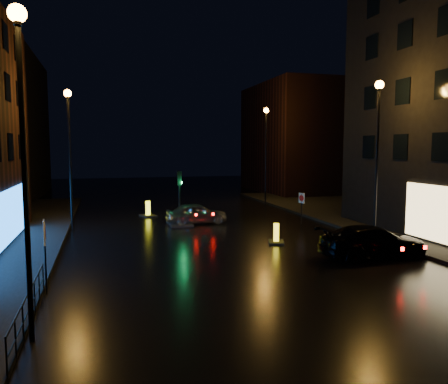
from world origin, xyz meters
The scene contains 15 objects.
ground centered at (0.00, 0.00, 0.00)m, with size 120.00×120.00×0.00m, color black.
pavement_right centered at (14.00, 8.00, 0.07)m, with size 12.00×44.00×0.15m, color black.
building_far_right centered at (15.00, 32.00, 6.00)m, with size 8.00×14.00×12.00m, color black.
street_lamp_lnear centered at (-7.80, -2.00, 5.56)m, with size 0.44×0.44×8.37m.
street_lamp_lfar centered at (-7.80, 14.00, 5.56)m, with size 0.44×0.44×8.37m.
street_lamp_rnear centered at (7.80, 6.00, 5.56)m, with size 0.44×0.44×8.37m.
street_lamp_rfar centered at (7.80, 22.00, 5.56)m, with size 0.44×0.44×8.37m.
traffic_signal centered at (-1.20, 14.00, 0.50)m, with size 1.40×2.40×3.45m.
guard_railing centered at (-8.00, -1.00, 0.74)m, with size 0.05×6.04×1.00m.
silver_hatchback centered at (-0.09, 13.96, 0.68)m, with size 1.60×3.98×1.36m, color #9EA1A5.
dark_sedan centered at (5.75, 3.12, 0.73)m, with size 2.04×5.01×1.45m, color black.
bollard_near centered at (2.70, 7.12, 0.23)m, with size 1.14×1.38×1.03m.
bollard_far centered at (-2.85, 17.82, 0.25)m, with size 1.23×1.49×1.13m.
road_sign_left centered at (-7.90, 1.95, 1.89)m, with size 0.14×0.61×2.52m.
road_sign_right centered at (6.50, 12.06, 1.52)m, with size 0.22×0.47×2.02m.
Camera 1 is at (-5.94, -13.71, 4.96)m, focal length 35.00 mm.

